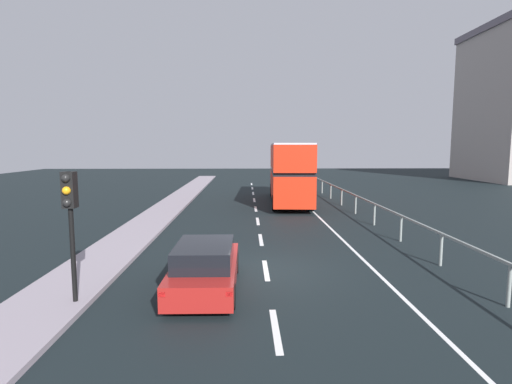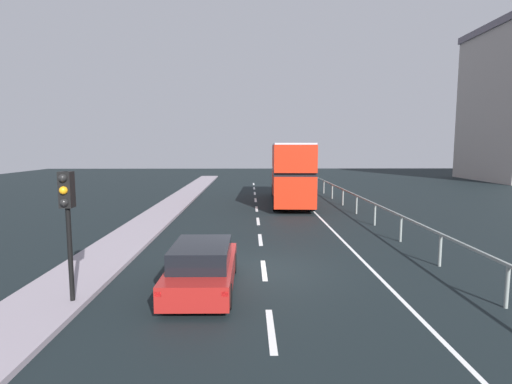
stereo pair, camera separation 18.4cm
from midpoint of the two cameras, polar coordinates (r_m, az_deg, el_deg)
name	(u,v)px [view 2 (the right image)]	position (r m, az deg, el deg)	size (l,w,h in m)	color
ground_plane	(264,271)	(13.38, 1.54, -11.30)	(74.35, 120.00, 0.10)	black
near_sidewalk_kerb	(90,268)	(14.30, -22.49, -10.13)	(2.17, 80.00, 0.14)	gray
lane_paint_markings	(296,220)	(22.05, 6.03, -4.04)	(3.72, 46.00, 0.01)	silver
bridge_side_railing	(365,203)	(22.91, 15.69, -1.52)	(0.10, 42.00, 1.15)	gray
double_decker_bus_red	(291,171)	(28.48, 5.20, 2.99)	(3.03, 10.60, 4.26)	red
hatchback_car_near	(202,267)	(11.51, -7.27, -10.66)	(1.82, 4.28, 1.37)	maroon
traffic_signal_pole	(67,205)	(10.85, -25.15, -1.67)	(0.30, 0.42, 3.30)	black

